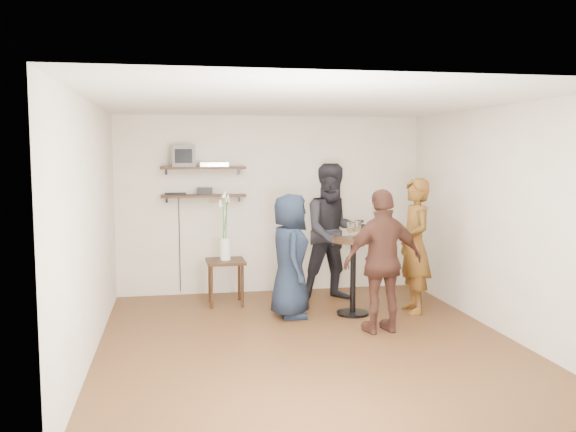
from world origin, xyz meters
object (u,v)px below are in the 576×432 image
at_px(side_table, 226,267).
at_px(dvd_deck, 214,164).
at_px(person_brown, 383,261).
at_px(drinks_table, 353,266).
at_px(person_dark, 334,232).
at_px(person_plaid, 414,246).
at_px(person_navy, 290,256).
at_px(crt_monitor, 183,156).
at_px(radio, 205,191).

bearing_deg(side_table, dvd_deck, 100.18).
bearing_deg(dvd_deck, person_brown, -51.04).
distance_m(drinks_table, person_dark, 0.87).
bearing_deg(person_plaid, drinks_table, -90.00).
xyz_separation_m(drinks_table, person_navy, (-0.81, 0.05, 0.15)).
bearing_deg(crt_monitor, person_dark, -15.95).
bearing_deg(drinks_table, person_plaid, -2.13).
height_order(side_table, drinks_table, drinks_table).
distance_m(person_dark, person_brown, 1.62).
xyz_separation_m(drinks_table, person_dark, (-0.04, 0.81, 0.33)).
bearing_deg(person_dark, drinks_table, -90.00).
xyz_separation_m(person_plaid, person_dark, (-0.85, 0.84, 0.09)).
bearing_deg(crt_monitor, radio, 0.00).
bearing_deg(dvd_deck, radio, 180.00).
bearing_deg(dvd_deck, drinks_table, -40.02).
distance_m(side_table, person_navy, 1.11).
bearing_deg(drinks_table, person_brown, -81.76).
distance_m(crt_monitor, person_navy, 2.23).
height_order(crt_monitor, person_navy, crt_monitor).
bearing_deg(crt_monitor, person_brown, -44.92).
relative_size(crt_monitor, dvd_deck, 0.80).
xyz_separation_m(person_dark, person_brown, (0.16, -1.61, -0.13)).
relative_size(person_plaid, person_dark, 0.91).
distance_m(crt_monitor, person_plaid, 3.42).
xyz_separation_m(person_plaid, person_navy, (-1.62, 0.08, -0.09)).
xyz_separation_m(side_table, person_dark, (1.51, -0.01, 0.45)).
distance_m(radio, person_brown, 2.99).
relative_size(radio, person_brown, 0.13).
height_order(crt_monitor, drinks_table, crt_monitor).
height_order(crt_monitor, person_dark, crt_monitor).
bearing_deg(person_brown, dvd_deck, -59.28).
relative_size(radio, person_navy, 0.14).
xyz_separation_m(dvd_deck, drinks_table, (1.66, -1.39, -1.27)).
distance_m(crt_monitor, dvd_deck, 0.44).
bearing_deg(person_brown, drinks_table, -90.00).
bearing_deg(person_plaid, person_navy, -90.53).
xyz_separation_m(crt_monitor, person_navy, (1.28, -1.35, -1.24)).
relative_size(dvd_deck, person_brown, 0.24).
bearing_deg(person_plaid, dvd_deck, -117.83).
height_order(person_plaid, person_navy, person_plaid).
relative_size(person_dark, person_brown, 1.16).
xyz_separation_m(dvd_deck, radio, (-0.14, 0.00, -0.38)).
xyz_separation_m(person_plaid, person_brown, (-0.69, -0.77, -0.04)).
relative_size(radio, person_dark, 0.11).
bearing_deg(person_dark, person_brown, -87.46).
bearing_deg(person_dark, crt_monitor, 160.89).
height_order(radio, person_navy, radio).
xyz_separation_m(person_navy, person_brown, (0.93, -0.85, 0.05)).
relative_size(drinks_table, person_plaid, 0.56).
height_order(crt_monitor, side_table, crt_monitor).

